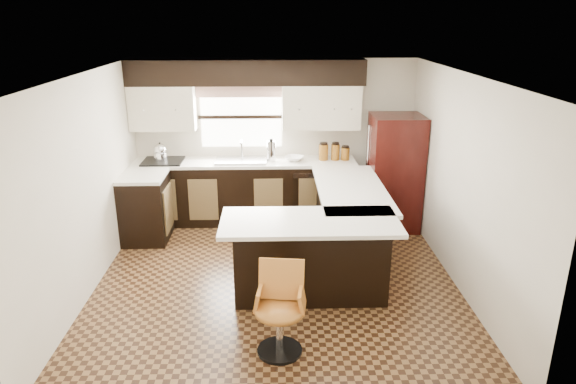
{
  "coord_description": "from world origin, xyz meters",
  "views": [
    {
      "loc": [
        -0.02,
        -5.44,
        3.0
      ],
      "look_at": [
        0.15,
        0.45,
        0.95
      ],
      "focal_mm": 32.0,
      "sensor_mm": 36.0,
      "label": 1
    }
  ],
  "objects_px": {
    "peninsula_long": "(346,224)",
    "peninsula_return": "(310,259)",
    "refrigerator": "(394,173)",
    "bar_chair": "(279,312)"
  },
  "relations": [
    {
      "from": "peninsula_return",
      "to": "refrigerator",
      "type": "height_order",
      "value": "refrigerator"
    },
    {
      "from": "bar_chair",
      "to": "peninsula_long",
      "type": "bearing_deg",
      "value": 73.36
    },
    {
      "from": "peninsula_return",
      "to": "refrigerator",
      "type": "distance_m",
      "value": 2.4
    },
    {
      "from": "peninsula_long",
      "to": "peninsula_return",
      "type": "height_order",
      "value": "same"
    },
    {
      "from": "peninsula_long",
      "to": "bar_chair",
      "type": "relative_size",
      "value": 2.25
    },
    {
      "from": "peninsula_return",
      "to": "bar_chair",
      "type": "distance_m",
      "value": 1.09
    },
    {
      "from": "peninsula_long",
      "to": "refrigerator",
      "type": "distance_m",
      "value": 1.33
    },
    {
      "from": "peninsula_long",
      "to": "refrigerator",
      "type": "relative_size",
      "value": 1.17
    },
    {
      "from": "peninsula_long",
      "to": "peninsula_return",
      "type": "distance_m",
      "value": 1.11
    },
    {
      "from": "refrigerator",
      "to": "peninsula_long",
      "type": "bearing_deg",
      "value": -130.17
    }
  ]
}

